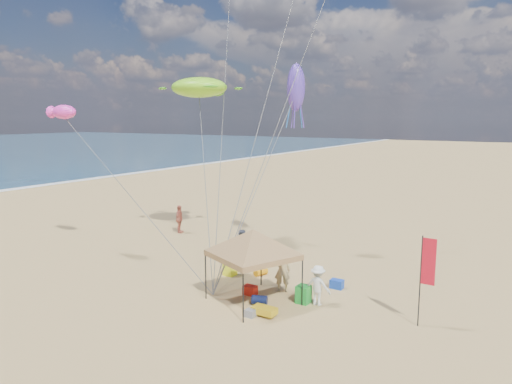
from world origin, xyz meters
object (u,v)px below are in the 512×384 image
(chair_yellow, at_px, (230,268))
(person_far_a, at_px, (179,219))
(cooler_red, at_px, (250,290))
(canopy_tent, at_px, (253,232))
(person_near_b, at_px, (243,249))
(person_near_a, at_px, (282,270))
(feather_flag, at_px, (426,267))
(person_near_c, at_px, (318,285))
(beach_cart, at_px, (264,310))
(cooler_blue, at_px, (337,284))
(chair_green, at_px, (303,294))

(chair_yellow, height_order, person_far_a, person_far_a)
(cooler_red, distance_m, person_far_a, 11.48)
(canopy_tent, distance_m, person_near_b, 4.54)
(chair_yellow, bearing_deg, person_near_a, -10.16)
(canopy_tent, distance_m, chair_yellow, 4.18)
(canopy_tent, xyz_separation_m, cooler_red, (-0.52, 0.59, -2.63))
(chair_yellow, bearing_deg, feather_flag, -5.97)
(cooler_red, distance_m, chair_yellow, 2.61)
(person_near_c, bearing_deg, cooler_red, 9.16)
(chair_yellow, relative_size, person_near_c, 0.44)
(beach_cart, distance_m, person_near_b, 5.54)
(chair_yellow, relative_size, person_near_b, 0.36)
(cooler_red, xyz_separation_m, person_near_b, (-2.09, 2.63, 0.77))
(cooler_red, bearing_deg, cooler_blue, 43.08)
(person_far_a, bearing_deg, cooler_red, -146.46)
(cooler_red, relative_size, person_near_b, 0.28)
(beach_cart, relative_size, person_far_a, 0.51)
(person_near_a, height_order, person_near_b, person_near_b)
(feather_flag, bearing_deg, cooler_red, -174.71)
(chair_green, distance_m, person_near_a, 1.54)
(feather_flag, bearing_deg, person_near_c, -178.03)
(person_near_b, height_order, person_far_a, person_near_b)
(canopy_tent, xyz_separation_m, person_near_a, (0.43, 1.59, -1.91))
(person_near_a, bearing_deg, cooler_blue, -166.08)
(person_near_b, bearing_deg, beach_cart, -100.97)
(feather_flag, bearing_deg, beach_cart, -157.96)
(canopy_tent, height_order, person_near_a, canopy_tent)
(chair_green, relative_size, beach_cart, 0.78)
(beach_cart, xyz_separation_m, person_far_a, (-11.01, 7.95, 0.69))
(person_near_a, distance_m, person_near_b, 3.44)
(person_near_b, bearing_deg, cooler_red, -104.20)
(cooler_red, distance_m, chair_green, 2.28)
(person_near_b, bearing_deg, chair_yellow, -142.95)
(chair_green, xyz_separation_m, person_near_c, (0.56, 0.10, 0.44))
(feather_flag, height_order, person_far_a, feather_flag)
(beach_cart, height_order, person_near_b, person_near_b)
(person_near_b, bearing_deg, chair_green, -80.07)
(person_near_a, distance_m, person_far_a, 11.75)
(beach_cart, height_order, person_far_a, person_far_a)
(canopy_tent, bearing_deg, person_near_b, 129.01)
(canopy_tent, bearing_deg, cooler_red, 131.37)
(chair_yellow, xyz_separation_m, beach_cart, (3.65, -3.01, -0.15))
(chair_green, xyz_separation_m, person_far_a, (-11.69, 6.09, 0.54))
(cooler_red, height_order, person_near_a, person_near_a)
(chair_green, xyz_separation_m, person_near_a, (-1.29, 0.62, 0.57))
(canopy_tent, bearing_deg, chair_green, 29.46)
(feather_flag, relative_size, person_far_a, 1.83)
(person_far_a, bearing_deg, person_near_c, -138.09)
(person_near_c, height_order, person_far_a, person_far_a)
(feather_flag, height_order, cooler_blue, feather_flag)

